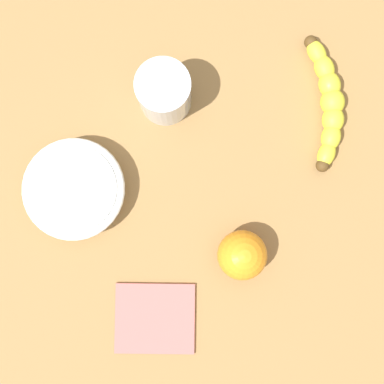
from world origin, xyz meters
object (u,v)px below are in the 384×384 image
object	(u,v)px
ceramic_bowl	(75,190)
orange_fruit	(242,255)
banana	(328,102)
smoothie_glass	(164,93)

from	to	relation	value
ceramic_bowl	orange_fruit	bearing A→B (deg)	-16.09
banana	smoothie_glass	xyz separation A→B (cm)	(-25.54, -1.55, 2.42)
orange_fruit	ceramic_bowl	bearing A→B (deg)	163.91
smoothie_glass	ceramic_bowl	xyz separation A→B (cm)	(-12.39, -15.77, -1.85)
smoothie_glass	orange_fruit	size ratio (longest dim) A/B	1.22
banana	ceramic_bowl	world-z (taller)	ceramic_bowl
ceramic_bowl	orange_fruit	world-z (taller)	orange_fruit
banana	orange_fruit	world-z (taller)	orange_fruit
ceramic_bowl	orange_fruit	xyz separation A→B (cm)	(26.35, -7.60, 1.30)
smoothie_glass	ceramic_bowl	world-z (taller)	smoothie_glass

